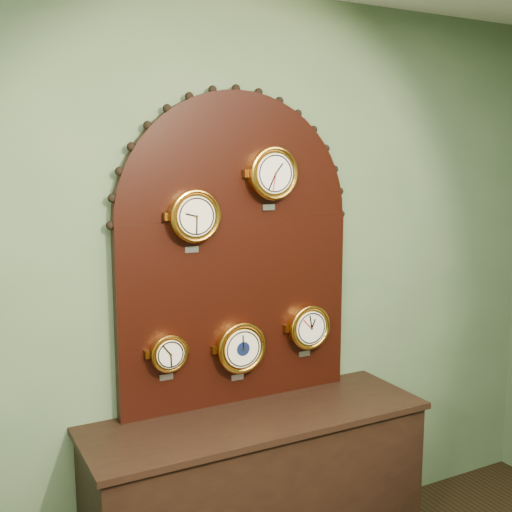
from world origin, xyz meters
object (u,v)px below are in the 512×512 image
hygrometer (168,353)px  arabic_clock (272,173)px  roman_clock (194,216)px  tide_clock (308,327)px  barometer (240,347)px  shop_counter (258,500)px  display_board (237,241)px

hygrometer → arabic_clock: bearing=-0.2°
roman_clock → tide_clock: roman_clock is taller
barometer → shop_counter: bearing=-84.0°
shop_counter → tide_clock: size_ratio=5.70×
roman_clock → shop_counter: bearing=-32.0°
tide_clock → shop_counter: bearing=-157.5°
roman_clock → hygrometer: 0.63m
display_board → roman_clock: bearing=-164.7°
display_board → hygrometer: bearing=-170.3°
shop_counter → arabic_clock: 1.56m
display_board → arabic_clock: (0.16, -0.07, 0.32)m
hygrometer → barometer: 0.37m
arabic_clock → shop_counter: bearing=-135.7°
display_board → arabic_clock: size_ratio=5.02×
shop_counter → display_board: 1.25m
arabic_clock → tide_clock: (0.21, 0.00, -0.78)m
display_board → roman_clock: 0.29m
hygrometer → barometer: size_ratio=0.75×
shop_counter → hygrometer: (-0.38, 0.15, 0.74)m
hygrometer → roman_clock: bearing=-0.7°
shop_counter → display_board: (0.00, 0.22, 1.23)m
roman_clock → hygrometer: size_ratio=1.28×
arabic_clock → barometer: bearing=-180.0°
roman_clock → tide_clock: (0.61, 0.00, -0.59)m
display_board → arabic_clock: 0.36m
shop_counter → hygrometer: hygrometer is taller
barometer → tide_clock: tide_clock is taller
roman_clock → tide_clock: bearing=0.0°
arabic_clock → barometer: (-0.17, -0.00, -0.83)m
roman_clock → barometer: roman_clock is taller
roman_clock → arabic_clock: 0.44m
display_board → arabic_clock: bearing=-23.3°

